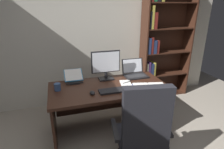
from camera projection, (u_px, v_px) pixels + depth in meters
name	position (u px, v px, depth m)	size (l,w,h in m)	color
wall_back	(96.00, 34.00, 3.39)	(4.87, 0.12, 2.59)	beige
desk	(108.00, 96.00, 2.73)	(1.63, 0.80, 0.72)	#381E14
bookshelf	(161.00, 41.00, 3.58)	(0.99, 0.30, 2.28)	#381E14
office_chair	(142.00, 137.00, 1.99)	(0.67, 0.60, 1.09)	black
monitor	(106.00, 65.00, 2.78)	(0.44, 0.16, 0.44)	black
laptop	(135.00, 73.00, 2.97)	(0.35, 0.31, 0.25)	black
keyboard	(115.00, 90.00, 2.45)	(0.42, 0.15, 0.02)	black
computer_mouse	(92.00, 93.00, 2.36)	(0.06, 0.10, 0.04)	black
reading_stand_with_book	(74.00, 76.00, 2.75)	(0.26, 0.26, 0.16)	black
open_binder	(150.00, 87.00, 2.53)	(0.51, 0.40, 0.02)	navy
notepad	(126.00, 83.00, 2.70)	(0.15, 0.21, 0.01)	white
pen	(127.00, 82.00, 2.70)	(0.01, 0.01, 0.14)	black
coffee_mug	(57.00, 87.00, 2.46)	(0.09, 0.09, 0.10)	#334C7A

